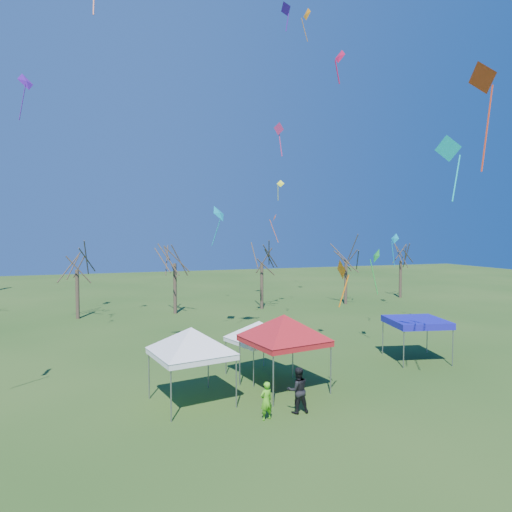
% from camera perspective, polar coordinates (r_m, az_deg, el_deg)
% --- Properties ---
extents(ground, '(140.00, 140.00, 0.00)m').
position_cam_1_polar(ground, '(21.15, 8.17, -17.83)').
color(ground, '#244917').
rests_on(ground, ground).
extents(tree_1, '(3.42, 3.42, 7.54)m').
position_cam_1_polar(tree_1, '(42.21, -21.52, 0.46)').
color(tree_1, '#3D2D21').
rests_on(tree_1, ground).
extents(tree_2, '(3.71, 3.71, 8.18)m').
position_cam_1_polar(tree_2, '(42.45, -10.14, 1.31)').
color(tree_2, '#3D2D21').
rests_on(tree_2, ground).
extents(tree_3, '(3.59, 3.59, 7.91)m').
position_cam_1_polar(tree_3, '(44.27, 0.73, 1.15)').
color(tree_3, '#3D2D21').
rests_on(tree_3, ground).
extents(tree_4, '(3.58, 3.58, 7.89)m').
position_cam_1_polar(tree_4, '(48.24, 11.20, 1.22)').
color(tree_4, '#3D2D21').
rests_on(tree_4, ground).
extents(tree_5, '(3.39, 3.39, 7.46)m').
position_cam_1_polar(tree_5, '(54.63, 17.67, 0.99)').
color(tree_5, '#3D2D21').
rests_on(tree_5, ground).
extents(tent_white_west, '(4.33, 4.33, 3.89)m').
position_cam_1_polar(tent_white_west, '(20.34, -8.11, -9.44)').
color(tent_white_west, gray).
rests_on(tent_white_west, ground).
extents(tent_white_mid, '(3.63, 3.63, 3.34)m').
position_cam_1_polar(tent_white_mid, '(23.95, 0.37, -8.60)').
color(tent_white_mid, gray).
rests_on(tent_white_mid, ground).
extents(tent_red, '(4.66, 4.66, 4.17)m').
position_cam_1_polar(tent_red, '(21.81, 3.54, -7.95)').
color(tent_red, gray).
rests_on(tent_red, ground).
extents(tent_blue, '(3.67, 3.67, 2.43)m').
position_cam_1_polar(tent_blue, '(28.54, 19.42, -7.82)').
color(tent_blue, gray).
rests_on(tent_blue, ground).
extents(person_green, '(0.64, 0.51, 1.54)m').
position_cam_1_polar(person_green, '(19.13, 1.28, -17.63)').
color(person_green, '#57C01E').
rests_on(person_green, ground).
extents(person_dark, '(0.99, 0.81, 1.91)m').
position_cam_1_polar(person_dark, '(19.80, 5.24, -16.34)').
color(person_dark, black).
rests_on(person_dark, ground).
extents(kite_1, '(0.45, 0.86, 1.94)m').
position_cam_1_polar(kite_1, '(18.85, 10.72, -1.76)').
color(kite_1, orange).
rests_on(kite_1, ground).
extents(kite_15, '(0.69, 0.97, 1.82)m').
position_cam_1_polar(kite_15, '(31.51, 3.80, 28.41)').
color(kite_15, '#4C169E').
rests_on(kite_15, ground).
extents(kite_5, '(0.69, 1.31, 4.14)m').
position_cam_1_polar(kite_5, '(20.13, 26.54, 19.20)').
color(kite_5, red).
rests_on(kite_5, ground).
extents(kite_18, '(0.85, 0.45, 2.14)m').
position_cam_1_polar(kite_18, '(29.78, 2.84, 15.51)').
color(kite_18, '#D42F69').
rests_on(kite_18, ground).
extents(kite_12, '(0.51, 1.10, 3.34)m').
position_cam_1_polar(kite_12, '(46.82, 16.95, 2.03)').
color(kite_12, '#0CA1C2').
rests_on(kite_12, ground).
extents(kite_2, '(1.48, 1.55, 3.52)m').
position_cam_1_polar(kite_2, '(39.46, -26.82, 18.87)').
color(kite_2, '#5D18A8').
rests_on(kite_2, ground).
extents(kite_27, '(0.93, 1.19, 2.78)m').
position_cam_1_polar(kite_27, '(20.92, 22.94, 12.20)').
color(kite_27, '#0DCACA').
rests_on(kite_27, ground).
extents(kite_22, '(0.84, 0.96, 2.76)m').
position_cam_1_polar(kite_22, '(43.32, 2.31, 4.70)').
color(kite_22, '#F8540D').
rests_on(kite_22, ground).
extents(kite_25, '(0.46, 0.76, 1.60)m').
position_cam_1_polar(kite_25, '(24.30, 10.40, 23.26)').
color(kite_25, '#C11239').
rests_on(kite_25, ground).
extents(kite_3, '(0.72, 1.17, 2.80)m').
position_cam_1_polar(kite_3, '(46.20, 6.35, 27.82)').
color(kite_3, orange).
rests_on(kite_3, ground).
extents(kite_19, '(0.74, 0.59, 1.88)m').
position_cam_1_polar(kite_19, '(42.47, 3.06, 8.95)').
color(kite_19, '#F2FF1A').
rests_on(kite_19, ground).
extents(kite_11, '(1.58, 1.56, 2.95)m').
position_cam_1_polar(kite_11, '(33.21, -4.64, 5.33)').
color(kite_11, '#0C9DB4').
rests_on(kite_11, ground).
extents(kite_17, '(0.65, 1.04, 3.01)m').
position_cam_1_polar(kite_17, '(30.21, 14.75, -0.09)').
color(kite_17, green).
rests_on(kite_17, ground).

